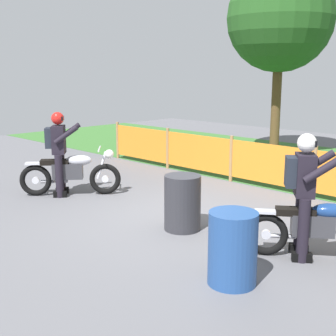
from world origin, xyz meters
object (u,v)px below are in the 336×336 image
(oil_drum, at_px, (183,203))
(rider_trailing, at_px, (303,189))
(motorcycle_lead, at_px, (71,172))
(rider_lead, at_px, (59,149))
(motorcycle_trailing, at_px, (317,227))
(spare_drum, at_px, (233,248))

(oil_drum, bearing_deg, rider_trailing, 9.15)
(motorcycle_lead, xyz_separation_m, rider_lead, (-0.14, -0.17, 0.49))
(oil_drum, bearing_deg, motorcycle_trailing, 11.77)
(rider_lead, xyz_separation_m, rider_trailing, (5.05, 0.54, 0.00))
(motorcycle_lead, relative_size, spare_drum, 1.83)
(motorcycle_trailing, bearing_deg, motorcycle_lead, 149.10)
(motorcycle_trailing, relative_size, rider_lead, 0.93)
(rider_lead, bearing_deg, motorcycle_trailing, -42.18)
(motorcycle_lead, height_order, oil_drum, motorcycle_lead)
(spare_drum, bearing_deg, motorcycle_lead, 169.02)
(spare_drum, bearing_deg, oil_drum, 150.13)
(rider_lead, distance_m, rider_trailing, 5.08)
(oil_drum, distance_m, spare_drum, 1.97)
(motorcycle_lead, bearing_deg, oil_drum, -48.18)
(rider_lead, bearing_deg, rider_trailing, -43.33)
(motorcycle_trailing, distance_m, spare_drum, 1.45)
(rider_trailing, bearing_deg, spare_drum, -134.32)
(motorcycle_trailing, xyz_separation_m, rider_trailing, (-0.16, -0.12, 0.52))
(rider_lead, distance_m, spare_drum, 4.95)
(motorcycle_trailing, bearing_deg, oil_drum, 155.32)
(spare_drum, bearing_deg, rider_lead, 171.27)
(oil_drum, xyz_separation_m, spare_drum, (1.71, -0.98, 0.00))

